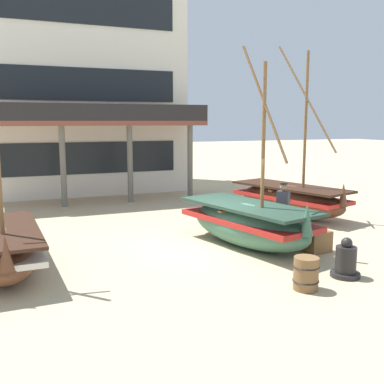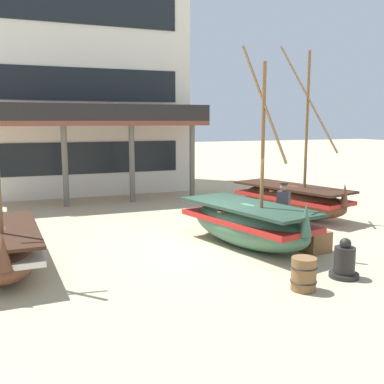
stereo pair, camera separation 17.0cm
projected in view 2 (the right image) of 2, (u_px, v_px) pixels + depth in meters
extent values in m
plane|color=tan|center=(205.00, 246.00, 12.78)|extent=(120.00, 120.00, 0.00)
ellipsoid|color=brown|center=(3.00, 250.00, 10.54)|extent=(1.69, 4.12, 1.04)
cube|color=silver|center=(2.00, 244.00, 10.52)|extent=(1.70, 3.96, 0.12)
cube|color=#351E13|center=(1.00, 230.00, 10.47)|extent=(1.73, 4.04, 0.07)
cone|color=brown|center=(3.00, 252.00, 8.71)|extent=(0.32, 0.32, 0.73)
cube|color=brown|center=(1.00, 232.00, 10.76)|extent=(1.48, 0.21, 0.06)
ellipsoid|color=brown|center=(291.00, 201.00, 16.76)|extent=(2.76, 4.90, 1.13)
cube|color=red|center=(291.00, 197.00, 16.74)|extent=(2.72, 4.72, 0.14)
cube|color=#351E13|center=(292.00, 187.00, 16.68)|extent=(2.78, 4.82, 0.08)
cone|color=brown|center=(344.00, 195.00, 14.93)|extent=(0.38, 0.38, 0.79)
cylinder|color=brown|center=(307.00, 125.00, 15.87)|extent=(0.10, 0.10, 5.11)
cylinder|color=brown|center=(308.00, 97.00, 15.72)|extent=(0.79, 2.58, 3.78)
cube|color=brown|center=(284.00, 189.00, 16.97)|extent=(1.47, 0.55, 0.06)
ellipsoid|color=#427056|center=(247.00, 225.00, 12.68)|extent=(2.58, 4.59, 1.20)
cube|color=red|center=(247.00, 220.00, 12.65)|extent=(2.55, 4.42, 0.14)
cube|color=#243D2F|center=(248.00, 206.00, 12.59)|extent=(2.61, 4.51, 0.08)
cone|color=#427056|center=(306.00, 220.00, 10.92)|extent=(0.39, 0.39, 0.84)
cylinder|color=brown|center=(263.00, 143.00, 11.88)|extent=(0.10, 0.10, 4.17)
cylinder|color=brown|center=(264.00, 103.00, 11.72)|extent=(0.48, 1.71, 3.07)
cube|color=brown|center=(240.00, 209.00, 12.87)|extent=(1.52, 0.51, 0.06)
cylinder|color=#33333D|center=(283.00, 223.00, 13.63)|extent=(0.26, 0.26, 0.88)
cube|color=#383842|center=(283.00, 200.00, 13.52)|extent=(0.39, 0.42, 0.54)
sphere|color=#A87A56|center=(284.00, 187.00, 13.46)|extent=(0.22, 0.22, 0.22)
cylinder|color=#2D2823|center=(284.00, 183.00, 13.44)|extent=(0.24, 0.24, 0.05)
cylinder|color=black|center=(344.00, 275.00, 10.21)|extent=(0.67, 0.67, 0.10)
cylinder|color=black|center=(345.00, 260.00, 10.15)|extent=(0.47, 0.47, 0.60)
sphere|color=black|center=(345.00, 244.00, 10.09)|extent=(0.26, 0.26, 0.26)
cylinder|color=brown|center=(304.00, 274.00, 9.39)|extent=(0.52, 0.52, 0.70)
torus|color=black|center=(304.00, 267.00, 9.36)|extent=(0.56, 0.56, 0.03)
torus|color=black|center=(303.00, 281.00, 9.41)|extent=(0.56, 0.56, 0.03)
cube|color=brown|center=(314.00, 241.00, 12.19)|extent=(0.77, 0.77, 0.58)
cube|color=silver|center=(78.00, 93.00, 23.44)|extent=(9.82, 6.75, 9.92)
cube|color=black|center=(91.00, 158.00, 20.81)|extent=(8.25, 0.06, 1.46)
cube|color=black|center=(89.00, 84.00, 20.29)|extent=(8.25, 0.06, 1.46)
cube|color=black|center=(86.00, 7.00, 19.78)|extent=(8.25, 0.06, 1.46)
cube|color=brown|center=(95.00, 123.00, 19.49)|extent=(9.82, 2.39, 0.20)
cylinder|color=#666056|center=(65.00, 167.00, 18.48)|extent=(0.24, 0.24, 3.31)
cylinder|color=#666056|center=(132.00, 164.00, 19.51)|extent=(0.24, 0.24, 3.31)
cylinder|color=#666056|center=(192.00, 162.00, 20.54)|extent=(0.24, 0.24, 3.31)
cube|color=black|center=(99.00, 112.00, 18.37)|extent=(9.82, 0.08, 0.70)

